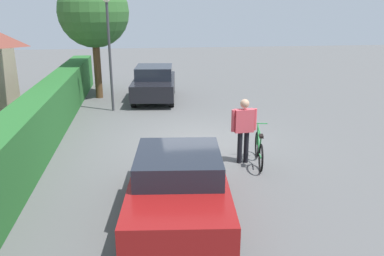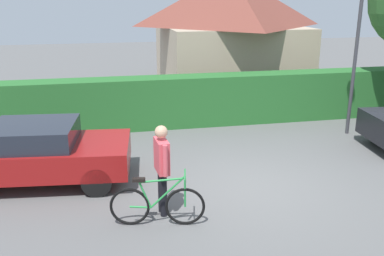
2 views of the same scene
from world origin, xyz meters
name	(u,v)px [view 1 (image 1 of 2)]	position (x,y,z in m)	size (l,w,h in m)	color
ground_plane	(201,140)	(0.00, 0.00, 0.00)	(60.00, 60.00, 0.00)	#595959
hedge_row	(39,122)	(0.00, 4.80, 0.78)	(20.20, 0.90, 1.56)	#266229
parked_car_near	(179,182)	(-4.43, 1.18, 0.70)	(4.18, 2.25, 1.34)	maroon
parked_car_far	(154,83)	(5.90, 1.18, 0.76)	(4.20, 2.21, 1.50)	black
bicycle	(259,150)	(-2.09, -1.19, 0.40)	(1.68, 0.54, 0.99)	black
person_rider	(244,126)	(-1.95, -0.80, 1.03)	(0.24, 0.69, 1.74)	black
street_lamp	(109,38)	(4.15, 2.94, 2.86)	(0.28, 0.28, 4.45)	#38383D
tree_kerbside	(93,12)	(6.66, 3.70, 3.79)	(3.08, 3.08, 5.35)	brown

